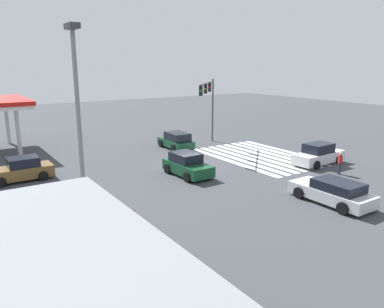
{
  "coord_description": "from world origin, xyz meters",
  "views": [
    {
      "loc": [
        -23.3,
        15.53,
        7.89
      ],
      "look_at": [
        0.0,
        0.0,
        1.15
      ],
      "focal_mm": 35.0,
      "sensor_mm": 36.0,
      "label": 1
    }
  ],
  "objects_px": {
    "car_3": "(319,155)",
    "street_light_pole_a": "(80,132)",
    "traffic_signal_mast": "(209,97)",
    "pedestrian": "(340,162)",
    "car_4": "(187,165)",
    "car_0": "(176,141)",
    "fire_hydrant": "(133,218)",
    "car_2": "(21,170)",
    "car_1": "(333,192)"
  },
  "relations": [
    {
      "from": "car_3",
      "to": "street_light_pole_a",
      "type": "bearing_deg",
      "value": -168.5
    },
    {
      "from": "car_0",
      "to": "car_4",
      "type": "bearing_deg",
      "value": 156.04
    },
    {
      "from": "car_1",
      "to": "street_light_pole_a",
      "type": "xyz_separation_m",
      "value": [
        1.02,
        14.11,
        4.77
      ]
    },
    {
      "from": "traffic_signal_mast",
      "to": "car_3",
      "type": "height_order",
      "value": "traffic_signal_mast"
    },
    {
      "from": "car_0",
      "to": "car_3",
      "type": "xyz_separation_m",
      "value": [
        -11.33,
        -6.51,
        0.03
      ]
    },
    {
      "from": "car_0",
      "to": "car_3",
      "type": "relative_size",
      "value": 0.89
    },
    {
      "from": "car_0",
      "to": "car_2",
      "type": "bearing_deg",
      "value": 102.87
    },
    {
      "from": "pedestrian",
      "to": "fire_hydrant",
      "type": "bearing_deg",
      "value": 41.64
    },
    {
      "from": "car_4",
      "to": "pedestrian",
      "type": "distance_m",
      "value": 11.19
    },
    {
      "from": "traffic_signal_mast",
      "to": "pedestrian",
      "type": "relative_size",
      "value": 3.85
    },
    {
      "from": "car_0",
      "to": "pedestrian",
      "type": "distance_m",
      "value": 15.04
    },
    {
      "from": "car_4",
      "to": "car_1",
      "type": "bearing_deg",
      "value": 21.43
    },
    {
      "from": "car_2",
      "to": "car_0",
      "type": "bearing_deg",
      "value": -169.98
    },
    {
      "from": "traffic_signal_mast",
      "to": "car_3",
      "type": "bearing_deg",
      "value": 62.58
    },
    {
      "from": "traffic_signal_mast",
      "to": "car_3",
      "type": "distance_m",
      "value": 11.71
    },
    {
      "from": "car_0",
      "to": "car_1",
      "type": "xyz_separation_m",
      "value": [
        -17.45,
        0.01,
        -0.07
      ]
    },
    {
      "from": "car_1",
      "to": "car_0",
      "type": "bearing_deg",
      "value": 0.18
    },
    {
      "from": "car_1",
      "to": "car_2",
      "type": "distance_m",
      "value": 20.55
    },
    {
      "from": "car_1",
      "to": "car_2",
      "type": "relative_size",
      "value": 1.12
    },
    {
      "from": "traffic_signal_mast",
      "to": "fire_hydrant",
      "type": "bearing_deg",
      "value": -2.33
    },
    {
      "from": "fire_hydrant",
      "to": "car_3",
      "type": "bearing_deg",
      "value": -81.54
    },
    {
      "from": "car_4",
      "to": "pedestrian",
      "type": "relative_size",
      "value": 2.52
    },
    {
      "from": "car_2",
      "to": "fire_hydrant",
      "type": "bearing_deg",
      "value": 105.6
    },
    {
      "from": "car_1",
      "to": "car_2",
      "type": "bearing_deg",
      "value": 44.12
    },
    {
      "from": "traffic_signal_mast",
      "to": "car_1",
      "type": "relative_size",
      "value": 1.33
    },
    {
      "from": "pedestrian",
      "to": "fire_hydrant",
      "type": "height_order",
      "value": "pedestrian"
    },
    {
      "from": "car_0",
      "to": "pedestrian",
      "type": "height_order",
      "value": "pedestrian"
    },
    {
      "from": "car_2",
      "to": "fire_hydrant",
      "type": "relative_size",
      "value": 5.02
    },
    {
      "from": "traffic_signal_mast",
      "to": "car_2",
      "type": "bearing_deg",
      "value": -39.13
    },
    {
      "from": "traffic_signal_mast",
      "to": "pedestrian",
      "type": "distance_m",
      "value": 13.91
    },
    {
      "from": "car_1",
      "to": "traffic_signal_mast",
      "type": "bearing_deg",
      "value": -10.69
    },
    {
      "from": "car_4",
      "to": "fire_hydrant",
      "type": "relative_size",
      "value": 4.9
    },
    {
      "from": "traffic_signal_mast",
      "to": "street_light_pole_a",
      "type": "xyz_separation_m",
      "value": [
        -15.57,
        17.31,
        0.63
      ]
    },
    {
      "from": "car_0",
      "to": "car_4",
      "type": "height_order",
      "value": "car_4"
    },
    {
      "from": "car_4",
      "to": "fire_hydrant",
      "type": "distance_m",
      "value": 9.19
    },
    {
      "from": "traffic_signal_mast",
      "to": "pedestrian",
      "type": "height_order",
      "value": "traffic_signal_mast"
    },
    {
      "from": "traffic_signal_mast",
      "to": "fire_hydrant",
      "type": "height_order",
      "value": "traffic_signal_mast"
    },
    {
      "from": "car_4",
      "to": "pedestrian",
      "type": "xyz_separation_m",
      "value": [
        -5.99,
        -9.45,
        0.16
      ]
    },
    {
      "from": "traffic_signal_mast",
      "to": "street_light_pole_a",
      "type": "distance_m",
      "value": 23.29
    },
    {
      "from": "traffic_signal_mast",
      "to": "car_2",
      "type": "xyz_separation_m",
      "value": [
        -1.79,
        17.45,
        -4.09
      ]
    },
    {
      "from": "car_2",
      "to": "car_3",
      "type": "bearing_deg",
      "value": 156.81
    },
    {
      "from": "street_light_pole_a",
      "to": "car_3",
      "type": "bearing_deg",
      "value": -76.13
    },
    {
      "from": "car_3",
      "to": "car_4",
      "type": "distance_m",
      "value": 10.98
    },
    {
      "from": "car_0",
      "to": "car_3",
      "type": "height_order",
      "value": "car_3"
    },
    {
      "from": "street_light_pole_a",
      "to": "car_2",
      "type": "bearing_deg",
      "value": 0.57
    },
    {
      "from": "car_1",
      "to": "car_4",
      "type": "xyz_separation_m",
      "value": [
        9.43,
        3.96,
        0.08
      ]
    },
    {
      "from": "traffic_signal_mast",
      "to": "street_light_pole_a",
      "type": "bearing_deg",
      "value": -3.02
    },
    {
      "from": "car_0",
      "to": "street_light_pole_a",
      "type": "distance_m",
      "value": 22.16
    },
    {
      "from": "pedestrian",
      "to": "traffic_signal_mast",
      "type": "bearing_deg",
      "value": -38.21
    },
    {
      "from": "car_3",
      "to": "street_light_pole_a",
      "type": "relative_size",
      "value": 0.52
    }
  ]
}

